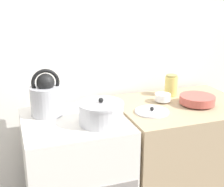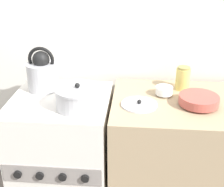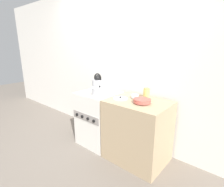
# 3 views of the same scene
# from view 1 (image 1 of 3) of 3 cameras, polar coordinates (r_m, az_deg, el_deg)

# --- Properties ---
(wall_back) EXTENTS (7.00, 0.06, 2.50)m
(wall_back) POSITION_cam_1_polar(r_m,az_deg,el_deg) (2.02, -9.88, 10.07)
(wall_back) COLOR silver
(wall_back) RESTS_ON ground_plane
(stove) EXTENTS (0.57, 0.57, 0.85)m
(stove) POSITION_cam_1_polar(r_m,az_deg,el_deg) (1.95, -6.47, -16.37)
(stove) COLOR silver
(stove) RESTS_ON ground_plane
(counter) EXTENTS (0.80, 0.61, 0.85)m
(counter) POSITION_cam_1_polar(r_m,az_deg,el_deg) (2.20, 11.93, -12.34)
(counter) COLOR tan
(counter) RESTS_ON ground_plane
(kettle) EXTENTS (0.22, 0.18, 0.27)m
(kettle) POSITION_cam_1_polar(r_m,az_deg,el_deg) (1.80, -11.84, -0.62)
(kettle) COLOR #B2B2B7
(kettle) RESTS_ON stove
(cooking_pot) EXTENTS (0.24, 0.24, 0.15)m
(cooking_pot) POSITION_cam_1_polar(r_m,az_deg,el_deg) (1.66, -2.00, -3.57)
(cooking_pot) COLOR silver
(cooking_pot) RESTS_ON stove
(enamel_bowl) EXTENTS (0.22, 0.22, 0.06)m
(enamel_bowl) POSITION_cam_1_polar(r_m,az_deg,el_deg) (2.01, 15.31, -1.08)
(enamel_bowl) COLOR #B75147
(enamel_bowl) RESTS_ON counter
(small_ceramic_bowl) EXTENTS (0.10, 0.10, 0.06)m
(small_ceramic_bowl) POSITION_cam_1_polar(r_m,az_deg,el_deg) (2.01, 9.25, -0.70)
(small_ceramic_bowl) COLOR white
(small_ceramic_bowl) RESTS_ON counter
(storage_jar) EXTENTS (0.09, 0.09, 0.14)m
(storage_jar) POSITION_cam_1_polar(r_m,az_deg,el_deg) (2.14, 10.77, 1.45)
(storage_jar) COLOR #E0CC66
(storage_jar) RESTS_ON counter
(loose_pot_lid) EXTENTS (0.20, 0.20, 0.03)m
(loose_pot_lid) POSITION_cam_1_polar(r_m,az_deg,el_deg) (1.84, 7.30, -3.26)
(loose_pot_lid) COLOR silver
(loose_pot_lid) RESTS_ON counter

